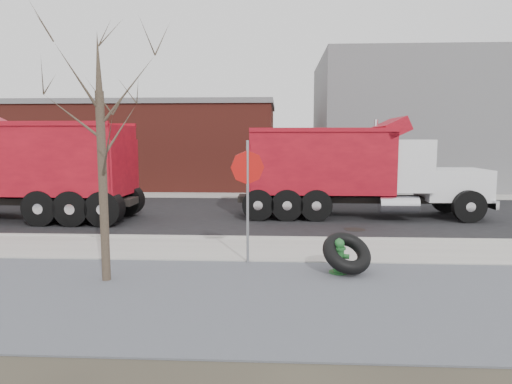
# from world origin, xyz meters

# --- Properties ---
(ground) EXTENTS (120.00, 120.00, 0.00)m
(ground) POSITION_xyz_m (0.00, 0.00, 0.00)
(ground) COLOR #383328
(ground) RESTS_ON ground
(gravel_verge) EXTENTS (60.00, 5.00, 0.03)m
(gravel_verge) POSITION_xyz_m (0.00, -3.50, 0.01)
(gravel_verge) COLOR slate
(gravel_verge) RESTS_ON ground
(sidewalk) EXTENTS (60.00, 2.50, 0.06)m
(sidewalk) POSITION_xyz_m (0.00, 0.25, 0.03)
(sidewalk) COLOR #9E9B93
(sidewalk) RESTS_ON ground
(curb) EXTENTS (60.00, 0.15, 0.11)m
(curb) POSITION_xyz_m (0.00, 1.55, 0.06)
(curb) COLOR #9E9B93
(curb) RESTS_ON ground
(road) EXTENTS (60.00, 9.40, 0.02)m
(road) POSITION_xyz_m (0.00, 6.30, 0.01)
(road) COLOR black
(road) RESTS_ON ground
(far_sidewalk) EXTENTS (60.00, 2.00, 0.06)m
(far_sidewalk) POSITION_xyz_m (0.00, 12.00, 0.03)
(far_sidewalk) COLOR #9E9B93
(far_sidewalk) RESTS_ON ground
(building_grey) EXTENTS (12.00, 10.00, 8.00)m
(building_grey) POSITION_xyz_m (9.00, 18.00, 4.00)
(building_grey) COLOR slate
(building_grey) RESTS_ON ground
(building_brick) EXTENTS (20.20, 8.20, 5.30)m
(building_brick) POSITION_xyz_m (-10.00, 17.00, 2.65)
(building_brick) COLOR maroon
(building_brick) RESTS_ON ground
(bare_tree) EXTENTS (3.20, 3.20, 5.20)m
(bare_tree) POSITION_xyz_m (-3.20, -2.60, 3.30)
(bare_tree) COLOR #382D23
(bare_tree) RESTS_ON ground
(fire_hydrant) EXTENTS (0.47, 0.46, 0.82)m
(fire_hydrant) POSITION_xyz_m (1.83, -1.82, 0.38)
(fire_hydrant) COLOR #296D39
(fire_hydrant) RESTS_ON ground
(truck_tire) EXTENTS (1.43, 1.40, 0.94)m
(truck_tire) POSITION_xyz_m (2.00, -1.83, 0.49)
(truck_tire) COLOR black
(truck_tire) RESTS_ON ground
(stop_sign) EXTENTS (0.79, 0.26, 3.00)m
(stop_sign) POSITION_xyz_m (-0.27, -1.10, 2.03)
(stop_sign) COLOR gray
(stop_sign) RESTS_ON ground
(dump_truck_red_a) EXTENTS (9.40, 2.62, 3.78)m
(dump_truck_red_a) POSITION_xyz_m (3.29, 5.86, 1.92)
(dump_truck_red_a) COLOR black
(dump_truck_red_a) RESTS_ON ground
(dump_truck_red_b) EXTENTS (9.61, 2.92, 4.00)m
(dump_truck_red_b) POSITION_xyz_m (-9.26, 4.52, 2.03)
(dump_truck_red_b) COLOR black
(dump_truck_red_b) RESTS_ON ground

